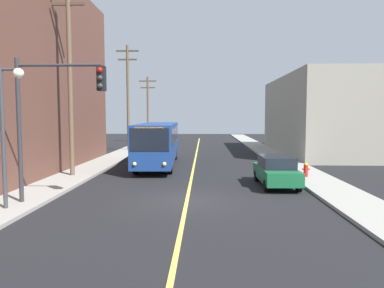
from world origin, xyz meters
TOP-DOWN VIEW (x-y plane):
  - ground_plane at (0.00, 0.00)m, footprint 120.00×120.00m
  - sidewalk_left at (-7.25, 10.00)m, footprint 2.50×90.00m
  - sidewalk_right at (7.25, 10.00)m, footprint 2.50×90.00m
  - lane_stripe_center at (0.00, 15.00)m, footprint 0.16×60.00m
  - building_right_warehouse at (14.49, 21.05)m, footprint 12.00×18.58m
  - city_bus at (-2.73, 11.45)m, footprint 3.00×12.23m
  - parked_car_green at (4.65, 3.49)m, footprint 1.88×4.43m
  - utility_pole_near at (-7.33, 5.84)m, footprint 2.40×0.28m
  - utility_pole_mid at (-7.38, 22.72)m, footprint 2.40×0.28m
  - utility_pole_far at (-7.03, 34.13)m, footprint 2.40×0.28m
  - traffic_signal_left_corner at (-5.41, -1.11)m, footprint 3.75×0.48m
  - street_lamp_left at (-6.83, -2.15)m, footprint 0.98×0.40m
  - fire_hydrant at (6.85, 5.69)m, footprint 0.44×0.26m

SIDE VIEW (x-z plane):
  - ground_plane at x=0.00m, z-range 0.00..0.00m
  - lane_stripe_center at x=0.00m, z-range 0.00..0.01m
  - sidewalk_left at x=-7.25m, z-range 0.00..0.15m
  - sidewalk_right at x=7.25m, z-range 0.00..0.15m
  - fire_hydrant at x=6.85m, z-range 0.16..1.00m
  - parked_car_green at x=4.65m, z-range 0.03..1.65m
  - city_bus at x=-2.73m, z-range 0.22..3.42m
  - street_lamp_left at x=-6.83m, z-range 0.99..6.49m
  - building_right_warehouse at x=14.49m, z-range 0.00..7.68m
  - traffic_signal_left_corner at x=-5.41m, z-range 1.30..7.30m
  - utility_pole_far at x=-7.03m, z-range 0.63..9.65m
  - utility_pole_mid at x=-7.38m, z-range 0.67..11.77m
  - utility_pole_near at x=-7.33m, z-range 0.68..12.44m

